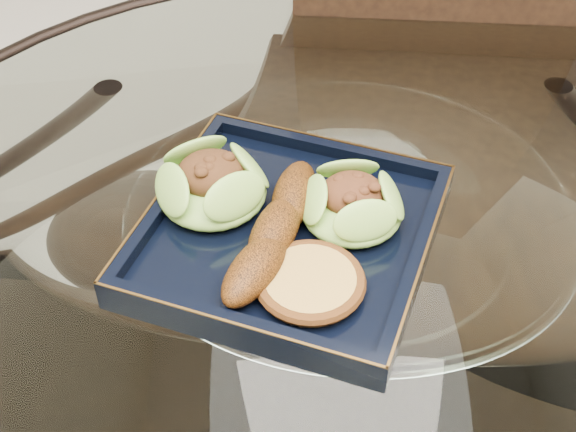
{
  "coord_description": "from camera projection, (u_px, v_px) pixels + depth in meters",
  "views": [
    {
      "loc": [
        -0.06,
        -0.55,
        1.33
      ],
      "look_at": [
        -0.06,
        0.0,
        0.8
      ],
      "focal_mm": 50.0,
      "sensor_mm": 36.0,
      "label": 1
    }
  ],
  "objects": [
    {
      "name": "dining_table",
      "position": [
        340.0,
        346.0,
        0.91
      ],
      "size": [
        1.13,
        1.13,
        0.77
      ],
      "color": "white",
      "rests_on": "ground"
    },
    {
      "name": "dining_chair",
      "position": [
        440.0,
        166.0,
        1.14
      ],
      "size": [
        0.5,
        0.5,
        1.06
      ],
      "rotation": [
        0.0,
        0.0,
        -0.08
      ],
      "color": "#311D10",
      "rests_on": "ground"
    },
    {
      "name": "navy_plate",
      "position": [
        288.0,
        238.0,
        0.79
      ],
      "size": [
        0.35,
        0.35,
        0.02
      ],
      "primitive_type": "cube",
      "rotation": [
        0.0,
        0.0,
        -0.36
      ],
      "color": "black",
      "rests_on": "dining_table"
    },
    {
      "name": "crumb_patty",
      "position": [
        310.0,
        283.0,
        0.72
      ],
      "size": [
        0.1,
        0.1,
        0.02
      ],
      "primitive_type": "cylinder",
      "rotation": [
        0.0,
        0.0,
        0.19
      ],
      "color": "gold",
      "rests_on": "navy_plate"
    },
    {
      "name": "lettuce_wrap_right",
      "position": [
        352.0,
        206.0,
        0.78
      ],
      "size": [
        0.12,
        0.12,
        0.04
      ],
      "primitive_type": "ellipsoid",
      "rotation": [
        0.0,
        0.0,
        -0.28
      ],
      "color": "#589A2C",
      "rests_on": "navy_plate"
    },
    {
      "name": "roasted_plantain",
      "position": [
        275.0,
        230.0,
        0.75
      ],
      "size": [
        0.1,
        0.19,
        0.04
      ],
      "primitive_type": "ellipsoid",
      "rotation": [
        0.0,
        0.0,
        1.22
      ],
      "color": "#602E0A",
      "rests_on": "navy_plate"
    },
    {
      "name": "lettuce_wrap_left",
      "position": [
        212.0,
        187.0,
        0.8
      ],
      "size": [
        0.12,
        0.12,
        0.04
      ],
      "primitive_type": "ellipsoid",
      "rotation": [
        0.0,
        0.0,
        0.11
      ],
      "color": "#5B9B2D",
      "rests_on": "navy_plate"
    }
  ]
}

